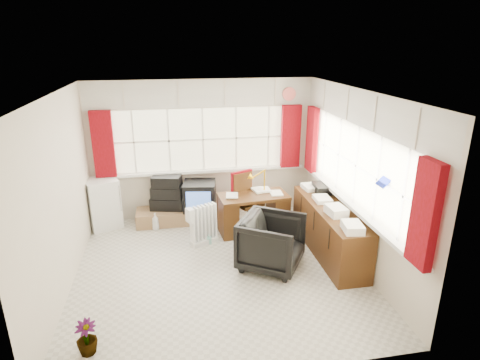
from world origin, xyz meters
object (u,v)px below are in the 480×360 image
Objects in this scene: crt_tv at (200,196)px; mini_fridge at (103,203)px; desk at (253,211)px; desk_lamp at (265,176)px; tv_bench at (176,216)px; task_chair at (245,199)px; radiator at (204,228)px; credenza at (329,229)px; office_chair at (272,242)px.

mini_fridge is (-1.68, 0.11, -0.07)m from crt_tv.
desk_lamp reaches higher than desk.
crt_tv is at bearing -8.08° from tv_bench.
task_chair is at bearing -11.19° from mini_fridge.
credenza is (1.86, -0.61, 0.12)m from radiator.
mini_fridge reaches higher than credenza.
mini_fridge reaches higher than desk.
office_chair is at bearing -84.44° from task_chair.
desk is 1.03m from crt_tv.
task_chair is (-0.11, 0.18, 0.17)m from desk.
tv_bench is at bearing 154.93° from desk.
desk_lamp is at bearing 126.88° from credenza.
crt_tv reaches higher than tv_bench.
desk reaches higher than tv_bench.
desk_lamp is 0.48× the size of office_chair.
desk is 0.63m from desk_lamp.
task_chair is 1.32m from tv_bench.
task_chair is 1.56m from credenza.
desk_lamp reaches higher than tv_bench.
tv_bench is 1.60× the size of mini_fridge.
radiator is 0.48× the size of tv_bench.
office_chair is 1.27× the size of radiator.
mini_fridge is at bearing 176.12° from crt_tv.
office_chair is at bearing -62.83° from crt_tv.
office_chair is at bearing -44.09° from radiator.
credenza is (0.97, 0.25, 0.01)m from office_chair.
desk_lamp is 0.65× the size of crt_tv.
desk_lamp is 2.85m from mini_fridge.
desk is at bearing -57.18° from task_chair.
office_chair is at bearing -35.52° from mini_fridge.
office_chair is 1.00m from credenza.
office_chair is at bearing -98.67° from desk_lamp.
tv_bench is 0.58m from crt_tv.
radiator is 1.93m from mini_fridge.
desk_lamp is at bearing 28.45° from desk.
task_chair is 1.52× the size of radiator.
radiator is 0.33× the size of credenza.
office_chair is 1.25m from radiator.
tv_bench is at bearing -2.42° from mini_fridge.
crt_tv is at bearing 88.97° from radiator.
radiator is at bearing -65.42° from tv_bench.
desk is 0.27m from task_chair.
task_chair is (-0.33, 0.06, -0.41)m from desk_lamp.
office_chair reaches higher than tv_bench.
radiator is at bearing -91.03° from crt_tv.
desk is 1.17m from office_chair.
desk reaches higher than radiator.
task_chair is at bearing -19.94° from tv_bench.
crt_tv is at bearing 141.72° from credenza.
desk is 1.37× the size of mini_fridge.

